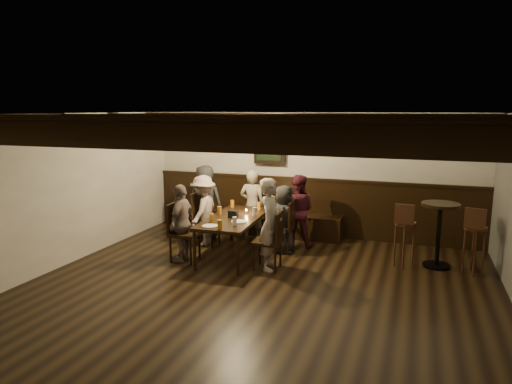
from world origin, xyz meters
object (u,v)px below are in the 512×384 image
at_px(chair_right_far, 269,251).
at_px(person_bench_right, 297,210).
at_px(person_bench_centre, 252,205).
at_px(bar_stool_right, 474,249).
at_px(chair_left_near, 205,229).
at_px(person_bench_left, 205,202).
at_px(chair_left_far, 184,243).
at_px(person_right_far, 271,224).
at_px(dining_table, 234,220).
at_px(person_left_near, 203,210).
at_px(person_left_far, 182,223).
at_px(person_right_near, 284,219).
at_px(bar_stool_left, 404,244).
at_px(high_top_table, 439,225).
at_px(chair_right_near, 282,236).

height_order(chair_right_far, person_bench_right, person_bench_right).
distance_m(person_bench_centre, bar_stool_right, 3.84).
bearing_deg(chair_left_near, person_bench_centre, 129.79).
bearing_deg(person_bench_left, chair_left_far, 97.59).
relative_size(person_bench_right, person_right_far, 0.91).
distance_m(dining_table, chair_left_far, 0.91).
distance_m(person_bench_left, person_right_far, 2.13).
distance_m(person_left_near, person_left_far, 0.90).
distance_m(chair_left_near, person_right_near, 1.50).
xyz_separation_m(person_left_far, bar_stool_left, (3.45, 0.86, -0.25)).
bearing_deg(person_right_near, dining_table, 120.96).
bearing_deg(person_left_far, person_bench_right, 129.29).
bearing_deg(high_top_table, person_right_far, -158.16).
xyz_separation_m(person_left_near, bar_stool_left, (3.50, -0.04, -0.26)).
relative_size(chair_left_near, person_bench_right, 0.74).
xyz_separation_m(chair_right_near, person_left_near, (-1.47, -0.08, 0.37)).
bearing_deg(chair_right_near, person_bench_centre, 50.15).
height_order(person_bench_right, person_right_near, person_bench_right).
height_order(chair_left_far, person_bench_left, person_bench_left).
relative_size(person_left_near, person_right_far, 0.90).
relative_size(person_bench_centre, high_top_table, 1.31).
distance_m(person_left_far, high_top_table, 4.09).
xyz_separation_m(chair_right_far, person_right_far, (0.03, 0.00, 0.44)).
bearing_deg(person_right_far, person_left_far, 90.00).
xyz_separation_m(person_bench_centre, person_right_near, (0.78, -0.56, -0.08)).
relative_size(person_bench_left, person_right_near, 1.20).
distance_m(dining_table, person_right_near, 0.88).
bearing_deg(person_right_near, person_right_far, 180.00).
xyz_separation_m(chair_left_near, person_bench_centre, (0.68, 0.64, 0.38)).
bearing_deg(chair_left_near, person_bench_left, -158.24).
bearing_deg(chair_right_far, chair_left_near, 57.99).
xyz_separation_m(chair_right_far, person_right_near, (-0.02, 0.90, 0.31)).
relative_size(person_right_near, high_top_table, 1.15).
bearing_deg(person_right_far, person_bench_centre, 26.57).
height_order(person_left_near, bar_stool_right, person_left_near).
bearing_deg(person_bench_centre, high_top_table, 168.51).
xyz_separation_m(chair_right_near, high_top_table, (2.53, 0.08, 0.40)).
relative_size(dining_table, chair_right_far, 2.02).
xyz_separation_m(dining_table, bar_stool_left, (2.72, 0.37, -0.23)).
bearing_deg(high_top_table, chair_right_far, -158.37).
bearing_deg(person_left_far, chair_right_near, 121.49).
bearing_deg(high_top_table, person_bench_left, 176.27).
relative_size(chair_left_near, person_bench_left, 0.68).
bearing_deg(person_left_near, person_bench_right, 105.26).
distance_m(chair_right_near, person_left_far, 1.76).
height_order(chair_right_far, person_right_near, person_right_near).
height_order(person_left_near, person_right_far, person_right_far).
relative_size(chair_left_far, person_right_far, 0.67).
xyz_separation_m(person_right_near, bar_stool_right, (3.00, -0.07, -0.20)).
xyz_separation_m(dining_table, person_right_near, (0.72, 0.49, -0.03)).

